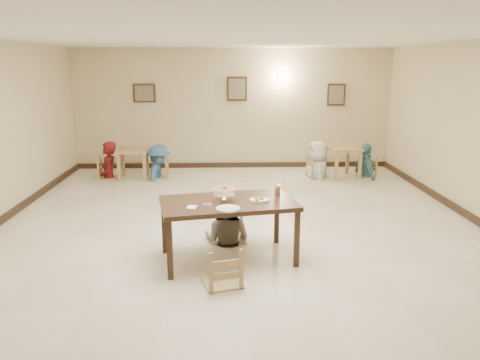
{
  "coord_description": "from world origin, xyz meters",
  "views": [
    {
      "loc": [
        -0.23,
        -6.87,
        2.59
      ],
      "look_at": [
        -0.01,
        -0.37,
        0.98
      ],
      "focal_mm": 35.0,
      "sensor_mm": 36.0,
      "label": 1
    }
  ],
  "objects_px": {
    "bg_chair_lr": "(158,159)",
    "bg_diner_d": "(367,143)",
    "bg_table_right": "(343,153)",
    "bg_chair_ll": "(108,158)",
    "drink_glass": "(277,190)",
    "main_diner": "(227,191)",
    "bg_diner_b": "(158,145)",
    "bg_chair_rr": "(366,158)",
    "bg_diner_a": "(107,142)",
    "main_table": "(228,207)",
    "chair_near": "(221,247)",
    "bg_diner_c": "(318,141)",
    "bg_chair_rl": "(318,158)",
    "chair_far": "(230,208)",
    "curry_warmer": "(224,191)",
    "bg_table_left": "(133,155)"
  },
  "relations": [
    {
      "from": "bg_chair_rr",
      "to": "bg_diner_a",
      "type": "distance_m",
      "value": 6.06
    },
    {
      "from": "bg_diner_a",
      "to": "bg_diner_d",
      "type": "xyz_separation_m",
      "value": [
        6.04,
        -0.0,
        -0.07
      ]
    },
    {
      "from": "bg_chair_ll",
      "to": "bg_chair_lr",
      "type": "distance_m",
      "value": 1.17
    },
    {
      "from": "bg_chair_lr",
      "to": "drink_glass",
      "type": "bearing_deg",
      "value": 26.16
    },
    {
      "from": "bg_chair_rr",
      "to": "bg_diner_d",
      "type": "bearing_deg",
      "value": -98.77
    },
    {
      "from": "chair_near",
      "to": "main_table",
      "type": "bearing_deg",
      "value": -112.45
    },
    {
      "from": "bg_diner_c",
      "to": "bg_diner_d",
      "type": "height_order",
      "value": "bg_diner_c"
    },
    {
      "from": "bg_chair_lr",
      "to": "bg_diner_a",
      "type": "height_order",
      "value": "bg_diner_a"
    },
    {
      "from": "bg_chair_lr",
      "to": "bg_diner_a",
      "type": "bearing_deg",
      "value": -91.56
    },
    {
      "from": "bg_chair_rl",
      "to": "bg_table_right",
      "type": "bearing_deg",
      "value": -102.15
    },
    {
      "from": "bg_chair_rr",
      "to": "bg_diner_a",
      "type": "height_order",
      "value": "bg_diner_a"
    },
    {
      "from": "bg_diner_a",
      "to": "bg_diner_b",
      "type": "distance_m",
      "value": 1.17
    },
    {
      "from": "main_diner",
      "to": "curry_warmer",
      "type": "bearing_deg",
      "value": 108.67
    },
    {
      "from": "bg_chair_ll",
      "to": "bg_chair_rr",
      "type": "relative_size",
      "value": 1.04
    },
    {
      "from": "bg_table_right",
      "to": "bg_chair_lr",
      "type": "relative_size",
      "value": 0.97
    },
    {
      "from": "chair_near",
      "to": "chair_far",
      "type": "bearing_deg",
      "value": -110.43
    },
    {
      "from": "bg_chair_lr",
      "to": "bg_diner_c",
      "type": "distance_m",
      "value": 3.75
    },
    {
      "from": "bg_table_left",
      "to": "bg_chair_lr",
      "type": "relative_size",
      "value": 0.82
    },
    {
      "from": "main_diner",
      "to": "drink_glass",
      "type": "height_order",
      "value": "main_diner"
    },
    {
      "from": "bg_diner_a",
      "to": "bg_chair_ll",
      "type": "bearing_deg",
      "value": -102.57
    },
    {
      "from": "bg_diner_d",
      "to": "drink_glass",
      "type": "bearing_deg",
      "value": 139.97
    },
    {
      "from": "main_table",
      "to": "drink_glass",
      "type": "distance_m",
      "value": 0.75
    },
    {
      "from": "bg_chair_rr",
      "to": "bg_diner_c",
      "type": "relative_size",
      "value": 0.53
    },
    {
      "from": "chair_far",
      "to": "main_diner",
      "type": "bearing_deg",
      "value": -128.28
    },
    {
      "from": "main_diner",
      "to": "bg_table_right",
      "type": "height_order",
      "value": "main_diner"
    },
    {
      "from": "bg_chair_lr",
      "to": "bg_diner_d",
      "type": "relative_size",
      "value": 0.56
    },
    {
      "from": "chair_far",
      "to": "main_diner",
      "type": "height_order",
      "value": "main_diner"
    },
    {
      "from": "bg_chair_ll",
      "to": "bg_diner_a",
      "type": "relative_size",
      "value": 0.55
    },
    {
      "from": "curry_warmer",
      "to": "bg_diner_d",
      "type": "height_order",
      "value": "bg_diner_d"
    },
    {
      "from": "bg_chair_lr",
      "to": "bg_diner_b",
      "type": "xyz_separation_m",
      "value": [
        0.0,
        0.0,
        0.34
      ]
    },
    {
      "from": "main_diner",
      "to": "chair_far",
      "type": "bearing_deg",
      "value": -103.22
    },
    {
      "from": "bg_table_right",
      "to": "bg_chair_lr",
      "type": "distance_m",
      "value": 4.3
    },
    {
      "from": "bg_chair_rr",
      "to": "bg_diner_c",
      "type": "bearing_deg",
      "value": -96.19
    },
    {
      "from": "main_table",
      "to": "drink_glass",
      "type": "relative_size",
      "value": 12.33
    },
    {
      "from": "bg_table_right",
      "to": "bg_diner_c",
      "type": "bearing_deg",
      "value": 177.76
    },
    {
      "from": "bg_table_right",
      "to": "bg_diner_b",
      "type": "relative_size",
      "value": 0.55
    },
    {
      "from": "bg_chair_ll",
      "to": "bg_diner_c",
      "type": "relative_size",
      "value": 0.55
    },
    {
      "from": "bg_diner_b",
      "to": "bg_chair_ll",
      "type": "bearing_deg",
      "value": 93.91
    },
    {
      "from": "chair_near",
      "to": "bg_diner_c",
      "type": "bearing_deg",
      "value": -127.96
    },
    {
      "from": "bg_diner_b",
      "to": "bg_diner_c",
      "type": "height_order",
      "value": "bg_diner_c"
    },
    {
      "from": "chair_far",
      "to": "bg_chair_rl",
      "type": "bearing_deg",
      "value": 58.79
    },
    {
      "from": "bg_table_left",
      "to": "bg_diner_d",
      "type": "distance_m",
      "value": 5.46
    },
    {
      "from": "bg_diner_c",
      "to": "bg_diner_d",
      "type": "bearing_deg",
      "value": 91.5
    },
    {
      "from": "bg_chair_ll",
      "to": "drink_glass",
      "type": "bearing_deg",
      "value": -147.61
    },
    {
      "from": "curry_warmer",
      "to": "bg_table_right",
      "type": "relative_size",
      "value": 0.36
    },
    {
      "from": "main_table",
      "to": "bg_table_right",
      "type": "height_order",
      "value": "main_table"
    },
    {
      "from": "main_table",
      "to": "chair_far",
      "type": "xyz_separation_m",
      "value": [
        0.03,
        0.74,
        -0.25
      ]
    },
    {
      "from": "bg_chair_lr",
      "to": "bg_diner_a",
      "type": "relative_size",
      "value": 0.52
    },
    {
      "from": "main_diner",
      "to": "bg_diner_b",
      "type": "height_order",
      "value": "bg_diner_b"
    },
    {
      "from": "bg_chair_ll",
      "to": "bg_diner_d",
      "type": "xyz_separation_m",
      "value": [
        6.04,
        -0.0,
        0.32
      ]
    }
  ]
}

